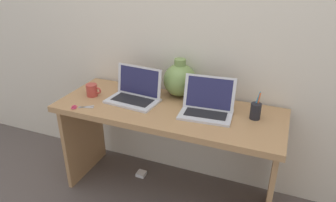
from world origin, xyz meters
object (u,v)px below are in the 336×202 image
(laptop_left, at_px, (136,92))
(power_brick, at_px, (141,174))
(laptop_right, at_px, (207,104))
(coffee_mug, at_px, (92,90))
(green_vase, at_px, (180,80))
(pen_cup, at_px, (256,111))
(scissors, at_px, (78,107))

(laptop_left, bearing_deg, power_brick, 105.48)
(laptop_right, relative_size, coffee_mug, 2.95)
(laptop_right, bearing_deg, power_brick, 173.01)
(laptop_left, distance_m, green_vase, 0.32)
(pen_cup, bearing_deg, coffee_mug, -175.61)
(laptop_left, bearing_deg, green_vase, 35.95)
(coffee_mug, bearing_deg, laptop_left, 10.29)
(laptop_left, xyz_separation_m, scissors, (-0.29, -0.25, -0.06))
(scissors, relative_size, power_brick, 2.05)
(green_vase, bearing_deg, power_brick, -154.99)
(laptop_right, bearing_deg, laptop_left, 179.30)
(laptop_right, height_order, pen_cup, laptop_right)
(scissors, bearing_deg, power_brick, 48.26)
(power_brick, bearing_deg, coffee_mug, -158.89)
(green_vase, relative_size, power_brick, 3.84)
(laptop_left, bearing_deg, laptop_right, -0.70)
(laptop_right, xyz_separation_m, power_brick, (-0.53, 0.06, -0.75))
(laptop_right, height_order, scissors, laptop_right)
(laptop_right, bearing_deg, scissors, -162.93)
(coffee_mug, relative_size, pen_cup, 0.66)
(laptop_right, xyz_separation_m, scissors, (-0.80, -0.25, -0.06))
(laptop_left, distance_m, scissors, 0.39)
(laptop_right, xyz_separation_m, pen_cup, (0.29, 0.03, -0.01))
(power_brick, bearing_deg, green_vase, 25.01)
(laptop_left, distance_m, coffee_mug, 0.32)
(green_vase, xyz_separation_m, pen_cup, (0.55, -0.16, -0.07))
(pen_cup, bearing_deg, green_vase, 164.10)
(laptop_left, relative_size, scissors, 2.52)
(green_vase, relative_size, coffee_mug, 2.34)
(laptop_right, xyz_separation_m, coffee_mug, (-0.82, -0.05, -0.02))
(green_vase, distance_m, scissors, 0.71)
(laptop_left, bearing_deg, pen_cup, 2.04)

